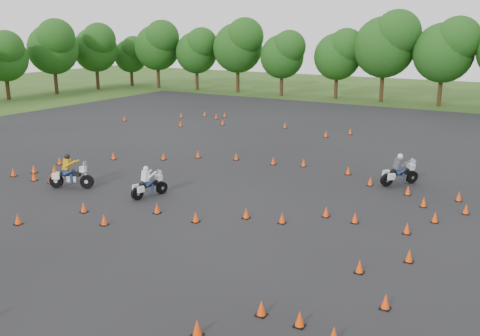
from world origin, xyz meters
The scene contains 7 objects.
ground centered at (0.00, 0.00, 0.00)m, with size 140.00×140.00×0.00m, color #2D5119.
asphalt_pad centered at (0.00, 6.00, 0.01)m, with size 62.00×62.00×0.00m, color black.
treeline centered at (2.74, 35.48, 4.64)m, with size 86.74×32.18×10.83m.
traffic_cones centered at (-0.07, 5.59, 0.23)m, with size 35.95×33.30×0.45m.
rider_grey centered at (6.58, 9.17, 0.87)m, with size 2.24×0.69×1.73m, color #404548, non-canonical shape.
rider_yellow centered at (-7.68, 0.06, 0.88)m, with size 2.28×0.70×1.76m, color #C58A11, non-canonical shape.
rider_white centered at (-3.31, 0.98, 0.79)m, with size 2.03×0.62×1.57m, color white, non-canonical shape.
Camera 1 is at (13.00, -18.15, 7.97)m, focal length 40.00 mm.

